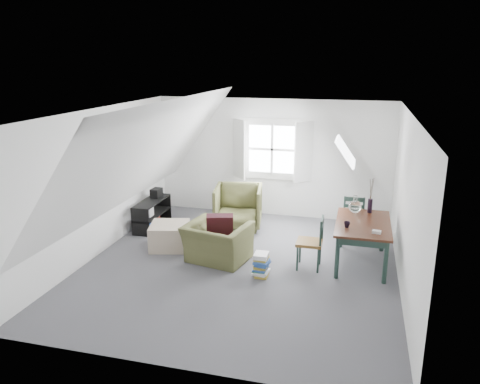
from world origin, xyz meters
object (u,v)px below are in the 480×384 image
(dining_chair_far, at_px, (353,217))
(media_shelf, at_px, (151,216))
(armchair_far, at_px, (238,227))
(armchair_near, at_px, (218,260))
(magazine_stack, at_px, (261,265))
(ottoman, at_px, (170,236))
(dining_table, at_px, (363,228))
(dining_chair_near, at_px, (312,242))

(dining_chair_far, bearing_deg, media_shelf, 12.62)
(armchair_far, bearing_deg, armchair_near, -96.54)
(armchair_near, height_order, dining_chair_far, dining_chair_far)
(dining_chair_far, bearing_deg, armchair_far, 3.90)
(magazine_stack, bearing_deg, armchair_near, 155.47)
(ottoman, xyz_separation_m, magazine_stack, (1.84, -0.71, -0.04))
(armchair_near, distance_m, dining_table, 2.47)
(dining_chair_far, relative_size, dining_chair_near, 1.02)
(armchair_near, xyz_separation_m, dining_chair_far, (2.17, 1.52, 0.46))
(dining_chair_near, distance_m, media_shelf, 3.49)
(armchair_far, bearing_deg, ottoman, -133.75)
(dining_chair_far, distance_m, dining_chair_near, 1.54)
(dining_table, bearing_deg, armchair_far, 156.43)
(armchair_near, distance_m, ottoman, 1.08)
(media_shelf, relative_size, magazine_stack, 2.95)
(dining_table, relative_size, magazine_stack, 3.92)
(armchair_far, distance_m, media_shelf, 1.76)
(dining_table, distance_m, magazine_stack, 1.79)
(armchair_far, relative_size, media_shelf, 0.86)
(dining_table, distance_m, media_shelf, 4.18)
(magazine_stack, bearing_deg, dining_table, 29.91)
(dining_chair_near, bearing_deg, ottoman, -79.35)
(armchair_far, xyz_separation_m, dining_table, (2.42, -1.20, 0.63))
(armchair_far, bearing_deg, dining_table, -35.84)
(armchair_far, relative_size, dining_chair_far, 1.06)
(dining_chair_far, height_order, dining_chair_near, dining_chair_far)
(ottoman, bearing_deg, armchair_near, -18.38)
(ottoman, bearing_deg, dining_chair_far, 20.51)
(ottoman, bearing_deg, media_shelf, 131.15)
(armchair_near, relative_size, media_shelf, 0.92)
(magazine_stack, bearing_deg, media_shelf, 148.65)
(dining_table, height_order, magazine_stack, dining_table)
(armchair_far, height_order, media_shelf, media_shelf)
(armchair_near, height_order, dining_table, dining_table)
(armchair_far, distance_m, dining_chair_near, 2.31)
(dining_chair_near, xyz_separation_m, media_shelf, (-3.32, 1.09, -0.20))
(ottoman, relative_size, media_shelf, 0.61)
(media_shelf, bearing_deg, dining_chair_near, -21.92)
(armchair_near, distance_m, dining_chair_far, 2.69)
(dining_chair_far, height_order, media_shelf, dining_chair_far)
(armchair_far, xyz_separation_m, magazine_stack, (0.92, -2.06, 0.19))
(ottoman, xyz_separation_m, dining_table, (3.34, 0.15, 0.41))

